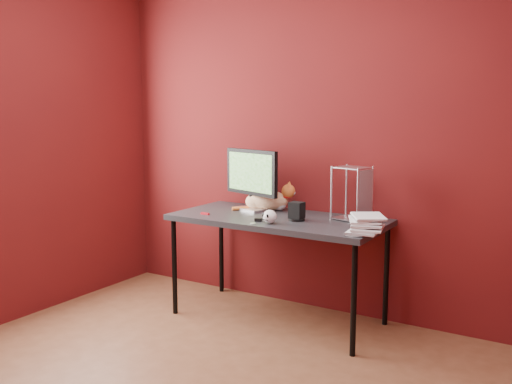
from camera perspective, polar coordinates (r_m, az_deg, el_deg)
The scene contains 11 objects.
room at distance 2.73m, azimuth -9.21°, elevation 6.87°, with size 3.52×3.52×2.61m.
desk at distance 4.03m, azimuth 2.19°, elevation -3.21°, with size 1.50×0.70×0.75m.
monitor at distance 4.25m, azimuth -0.45°, elevation 1.56°, with size 0.51×0.23×0.46m.
cat at distance 4.27m, azimuth 1.19°, elevation -0.81°, with size 0.42×0.30×0.22m.
skull_mug at distance 3.78m, azimuth 1.38°, elevation -2.48°, with size 0.09×0.10×0.09m.
speaker at distance 3.89m, azimuth 4.09°, elevation -2.01°, with size 0.11×0.11×0.13m.
book_stack at distance 3.51m, azimuth 9.81°, elevation 6.01°, with size 0.29×0.31×1.25m.
wire_rack at distance 3.94m, azimuth 9.55°, elevation -0.12°, with size 0.25×0.22×0.37m.
pocket_knife at distance 4.12m, azimuth -5.11°, elevation -2.17°, with size 0.07×0.02×0.01m, color #B40D19.
black_gadget at distance 3.86m, azimuth 0.24°, elevation -2.80°, with size 0.05×0.03×0.02m, color black.
washer at distance 3.79m, azimuth -0.27°, elevation -3.16°, with size 0.04×0.04×0.00m, color silver.
Camera 1 is at (1.78, -2.07, 1.52)m, focal length 40.00 mm.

